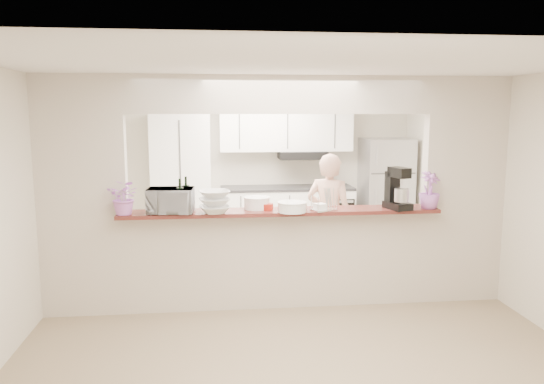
{
  "coord_description": "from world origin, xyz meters",
  "views": [
    {
      "loc": [
        -0.7,
        -5.56,
        2.13
      ],
      "look_at": [
        -0.05,
        0.3,
        1.23
      ],
      "focal_mm": 35.0,
      "sensor_mm": 36.0,
      "label": 1
    }
  ],
  "objects": [
    {
      "name": "person",
      "position": [
        0.72,
        0.83,
        0.8
      ],
      "size": [
        0.7,
        0.63,
        1.61
      ],
      "primitive_type": "imported",
      "rotation": [
        0.0,
        0.0,
        2.62
      ],
      "color": "#D9A58D",
      "rests_on": "floor"
    },
    {
      "name": "flower_left",
      "position": [
        -1.6,
        -0.15,
        1.27
      ],
      "size": [
        0.39,
        0.36,
        0.36
      ],
      "primitive_type": "imported",
      "rotation": [
        0.0,
        0.0,
        -0.28
      ],
      "color": "#C468AE",
      "rests_on": "bar_counter"
    },
    {
      "name": "plate_stack_b",
      "position": [
        0.1,
        -0.19,
        1.14
      ],
      "size": [
        0.31,
        0.31,
        0.11
      ],
      "color": "white",
      "rests_on": "bar_counter"
    },
    {
      "name": "wine_bottle_a",
      "position": [
        -1.05,
        -0.15,
        1.23
      ],
      "size": [
        0.07,
        0.07,
        0.36
      ],
      "color": "black",
      "rests_on": "bar_counter"
    },
    {
      "name": "red_bowl",
      "position": [
        -0.15,
        -0.03,
        1.12
      ],
      "size": [
        0.14,
        0.14,
        0.07
      ],
      "primitive_type": "cylinder",
      "color": "maroon",
      "rests_on": "bar_counter"
    },
    {
      "name": "partition",
      "position": [
        0.0,
        0.0,
        1.48
      ],
      "size": [
        5.0,
        0.15,
        2.5
      ],
      "color": "beige",
      "rests_on": "floor"
    },
    {
      "name": "wine_bottle_b",
      "position": [
        -1.0,
        0.07,
        1.23
      ],
      "size": [
        0.07,
        0.07,
        0.36
      ],
      "color": "black",
      "rests_on": "bar_counter"
    },
    {
      "name": "plate_stack_a",
      "position": [
        -0.25,
        0.03,
        1.16
      ],
      "size": [
        0.28,
        0.28,
        0.13
      ],
      "color": "white",
      "rests_on": "bar_counter"
    },
    {
      "name": "flower_right",
      "position": [
        1.6,
        -0.15,
        1.29
      ],
      "size": [
        0.28,
        0.28,
        0.4
      ],
      "primitive_type": "imported",
      "rotation": [
        0.0,
        0.0,
        0.33
      ],
      "color": "#B463B7",
      "rests_on": "bar_counter"
    },
    {
      "name": "toaster_oven",
      "position": [
        -1.15,
        -0.1,
        1.22
      ],
      "size": [
        0.49,
        0.35,
        0.26
      ],
      "primitive_type": "imported",
      "rotation": [
        0.0,
        0.0,
        -0.07
      ],
      "color": "#ABAAAF",
      "rests_on": "bar_counter"
    },
    {
      "name": "kitchen_cabinets",
      "position": [
        -0.19,
        2.72,
        0.97
      ],
      "size": [
        3.15,
        0.62,
        2.25
      ],
      "color": "white",
      "rests_on": "floor"
    },
    {
      "name": "stand_mixer",
      "position": [
        1.25,
        -0.14,
        1.29
      ],
      "size": [
        0.27,
        0.34,
        0.45
      ],
      "color": "black",
      "rests_on": "bar_counter"
    },
    {
      "name": "refrigerator",
      "position": [
        2.05,
        2.65,
        0.85
      ],
      "size": [
        0.75,
        0.7,
        1.7
      ],
      "primitive_type": "cube",
      "color": "#B8B9BE",
      "rests_on": "floor"
    },
    {
      "name": "bar_counter",
      "position": [
        0.0,
        -0.0,
        0.58
      ],
      "size": [
        3.4,
        0.38,
        1.09
      ],
      "color": "beige",
      "rests_on": "floor"
    },
    {
      "name": "floor",
      "position": [
        0.0,
        0.0,
        0.0
      ],
      "size": [
        6.0,
        6.0,
        0.0
      ],
      "primitive_type": "plane",
      "color": "gray",
      "rests_on": "ground"
    },
    {
      "name": "tan_bowl",
      "position": [
        0.21,
        -0.03,
        1.13
      ],
      "size": [
        0.16,
        0.16,
        0.07
      ],
      "primitive_type": "cylinder",
      "color": "tan",
      "rests_on": "bar_counter"
    },
    {
      "name": "utensil_caddy",
      "position": [
        0.45,
        -0.15,
        1.19
      ],
      "size": [
        0.29,
        0.23,
        0.24
      ],
      "color": "silver",
      "rests_on": "bar_counter"
    },
    {
      "name": "tile_overlay",
      "position": [
        0.0,
        1.55,
        0.01
      ],
      "size": [
        5.0,
        2.9,
        0.01
      ],
      "primitive_type": "cube",
      "color": "beige",
      "rests_on": "floor"
    },
    {
      "name": "serving_bowls",
      "position": [
        -0.7,
        -0.17,
        1.21
      ],
      "size": [
        0.37,
        0.37,
        0.23
      ],
      "primitive_type": "imported",
      "rotation": [
        0.0,
        0.0,
        0.18
      ],
      "color": "silver",
      "rests_on": "bar_counter"
    }
  ]
}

